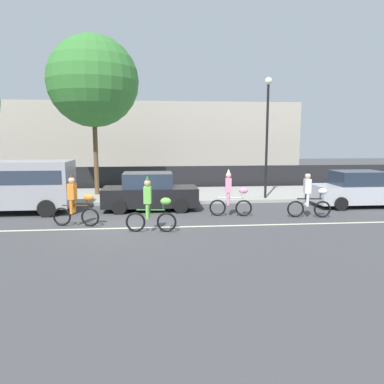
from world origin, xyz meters
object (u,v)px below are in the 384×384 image
parade_cyclist_zebra (310,196)px  street_lamp_post (267,120)px  parade_cyclist_pink (231,196)px  parade_cyclist_orange (76,203)px  pedestrian_onlooker (54,176)px  parked_car_black (150,192)px  parked_van_grey (12,183)px  parade_cyclist_lime (151,207)px  parked_car_silver (358,190)px

parade_cyclist_zebra → street_lamp_post: bearing=98.5°
parade_cyclist_pink → parade_cyclist_orange: bearing=-168.9°
parade_cyclist_zebra → pedestrian_onlooker: 13.83m
parked_car_black → street_lamp_post: (5.73, 1.80, 3.21)m
street_lamp_post → parade_cyclist_orange: bearing=-151.1°
parade_cyclist_pink → parked_van_grey: (-8.99, 1.55, 0.44)m
parade_cyclist_lime → parked_van_grey: bearing=146.9°
parade_cyclist_pink → parade_cyclist_zebra: (3.05, -0.56, 0.00)m
parade_cyclist_zebra → parked_car_black: 6.70m
parked_van_grey → parade_cyclist_orange: bearing=-40.8°
parade_cyclist_lime → street_lamp_post: street_lamp_post is taller
parked_car_silver → street_lamp_post: 5.32m
parade_cyclist_pink → parked_car_silver: 6.41m
parade_cyclist_lime → parade_cyclist_zebra: size_ratio=1.00×
parked_van_grey → pedestrian_onlooker: 5.27m
parade_cyclist_orange → parade_cyclist_zebra: (8.91, 0.60, 0.00)m
parked_van_grey → pedestrian_onlooker: parked_van_grey is taller
parade_cyclist_orange → parade_cyclist_pink: same height
parade_cyclist_zebra → parked_car_silver: (3.18, 2.06, -0.06)m
parade_cyclist_orange → parked_car_black: size_ratio=0.47×
parade_cyclist_orange → parked_van_grey: parked_van_grey is taller
parade_cyclist_pink → parked_car_silver: (6.23, 1.51, -0.06)m
parked_van_grey → parked_car_silver: bearing=-0.2°
parade_cyclist_lime → parked_car_black: size_ratio=0.47×
parade_cyclist_pink → street_lamp_post: 5.27m
parked_van_grey → parked_car_silver: parked_van_grey is taller
parked_car_black → pedestrian_onlooker: bearing=136.2°
parade_cyclist_pink → parade_cyclist_zebra: size_ratio=1.00×
parade_cyclist_lime → pedestrian_onlooker: (-5.48, 9.04, 0.17)m
pedestrian_onlooker → parked_van_grey: bearing=-93.7°
parade_cyclist_zebra → pedestrian_onlooker: parade_cyclist_zebra is taller
parade_cyclist_orange → pedestrian_onlooker: (-2.79, 7.95, 0.17)m
parade_cyclist_orange → parade_cyclist_zebra: 8.93m
parade_cyclist_pink → parked_car_black: size_ratio=0.47×
parade_cyclist_pink → street_lamp_post: size_ratio=0.33×
parked_car_black → street_lamp_post: bearing=17.4°
parade_cyclist_orange → parked_car_silver: (12.09, 2.66, -0.06)m
pedestrian_onlooker → parade_cyclist_zebra: bearing=-32.1°
parade_cyclist_lime → street_lamp_post: 8.60m
street_lamp_post → pedestrian_onlooker: 11.98m
pedestrian_onlooker → street_lamp_post: bearing=-16.8°
parked_van_grey → parade_cyclist_pink: bearing=-9.8°
street_lamp_post → parked_car_black: bearing=-162.6°
parked_car_silver → street_lamp_post: bearing=152.9°
parade_cyclist_orange → parked_car_silver: 12.38m
parked_car_black → parade_cyclist_pink: bearing=-26.6°
parade_cyclist_orange → parade_cyclist_zebra: size_ratio=1.00×
parked_car_silver → pedestrian_onlooker: 15.80m
parked_car_black → parked_car_silver: size_ratio=1.00×
parade_cyclist_orange → street_lamp_post: size_ratio=0.33×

